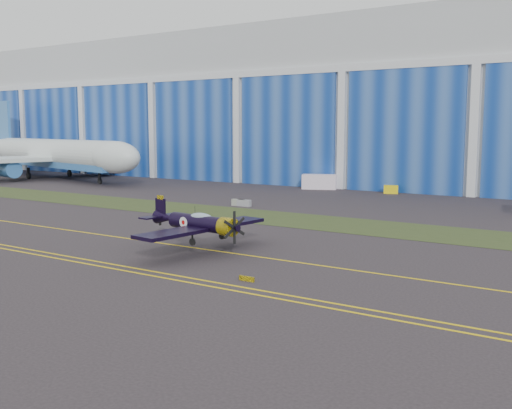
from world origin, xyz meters
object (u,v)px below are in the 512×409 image
Objects in this scene: tug at (391,189)px; shipping_container at (319,182)px; warbird at (198,223)px; jetliner at (54,123)px.

shipping_container is at bearing 159.46° from tug.
warbird is 55.49m from shipping_container.
jetliner reaches higher than shipping_container.
tug is at bearing 99.30° from warbird.
warbird is 53.27m from tug.
warbird is 2.46× the size of shipping_container.
jetliner is 13.29× the size of shipping_container.
jetliner is 71.45m from tug.
jetliner is (-72.79, 42.56, 9.17)m from warbird.
shipping_container is 13.00m from tug.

